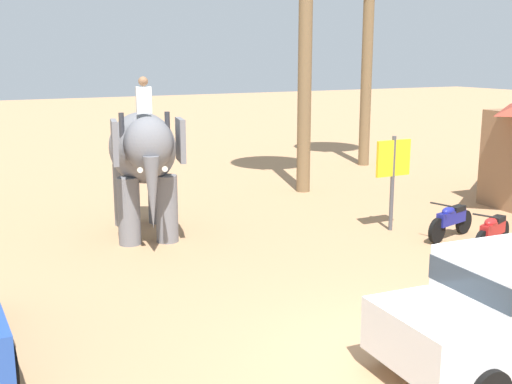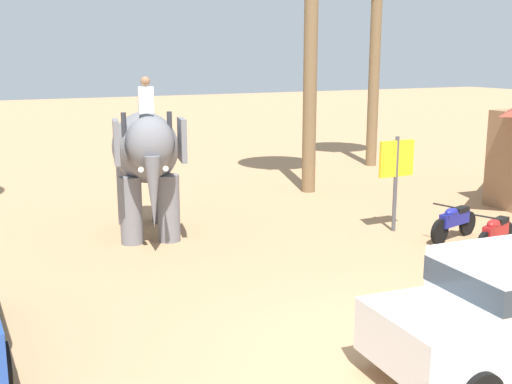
{
  "view_description": "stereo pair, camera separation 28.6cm",
  "coord_description": "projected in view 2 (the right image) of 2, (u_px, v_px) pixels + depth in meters",
  "views": [
    {
      "loc": [
        -6.11,
        -6.6,
        4.38
      ],
      "look_at": [
        -0.11,
        4.85,
        1.6
      ],
      "focal_mm": 45.18,
      "sensor_mm": 36.0,
      "label": 1
    },
    {
      "loc": [
        -5.85,
        -6.73,
        4.38
      ],
      "look_at": [
        -0.11,
        4.85,
        1.6
      ],
      "focal_mm": 45.18,
      "sensor_mm": 36.0,
      "label": 2
    }
  ],
  "objects": [
    {
      "name": "motorcycle_end_of_row",
      "position": [
        454.0,
        221.0,
        15.42
      ],
      "size": [
        1.77,
        0.68,
        0.94
      ],
      "color": "black",
      "rests_on": "ground"
    },
    {
      "name": "ground_plane",
      "position": [
        411.0,
        361.0,
        9.36
      ],
      "size": [
        120.0,
        120.0,
        0.0
      ],
      "primitive_type": "plane",
      "color": "tan"
    },
    {
      "name": "motorcycle_far_in_row",
      "position": [
        495.0,
        233.0,
        14.39
      ],
      "size": [
        1.72,
        0.81,
        0.94
      ],
      "color": "black",
      "rests_on": "ground"
    },
    {
      "name": "elephant_with_mahout",
      "position": [
        146.0,
        155.0,
        15.53
      ],
      "size": [
        2.31,
        4.01,
        3.88
      ],
      "color": "slate",
      "rests_on": "ground"
    },
    {
      "name": "signboard_yellow",
      "position": [
        396.0,
        165.0,
        15.91
      ],
      "size": [
        1.0,
        0.1,
        2.4
      ],
      "color": "#4C4C51",
      "rests_on": "ground"
    }
  ]
}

